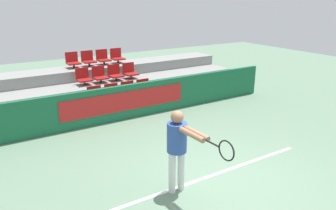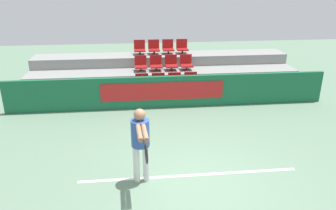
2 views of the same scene
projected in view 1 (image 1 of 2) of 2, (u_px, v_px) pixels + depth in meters
ground_plane at (224, 180)px, 6.46m from camera, size 30.00×30.00×0.00m
court_baseline at (216, 174)px, 6.68m from camera, size 4.61×0.08×0.01m
barrier_wall at (131, 101)px, 9.64m from camera, size 10.04×0.14×1.03m
bleacher_tier_front at (123, 106)px, 10.25m from camera, size 9.64×1.07×0.37m
bleacher_tier_middle at (110, 92)px, 11.05m from camera, size 9.64×1.07×0.73m
bleacher_tier_back at (99, 81)px, 11.85m from camera, size 9.64×1.07×1.10m
stadium_chair_0 at (96, 97)px, 9.81m from camera, size 0.43×0.45×0.53m
stadium_chair_1 at (113, 94)px, 10.08m from camera, size 0.43×0.45×0.53m
stadium_chair_2 at (129, 91)px, 10.36m from camera, size 0.43×0.45×0.53m
stadium_chair_3 at (145, 89)px, 10.63m from camera, size 0.43×0.45×0.53m
stadium_chair_4 at (84, 78)px, 10.55m from camera, size 0.43×0.45×0.53m
stadium_chair_5 at (100, 75)px, 10.83m from camera, size 0.43×0.45×0.53m
stadium_chair_6 at (115, 74)px, 11.10m from camera, size 0.43×0.45×0.53m
stadium_chair_7 at (130, 72)px, 11.38m from camera, size 0.43×0.45×0.53m
stadium_chair_8 at (73, 61)px, 11.29m from camera, size 0.43×0.45×0.53m
stadium_chair_9 at (88, 59)px, 11.57m from camera, size 0.43×0.45×0.53m
stadium_chair_10 at (103, 58)px, 11.84m from camera, size 0.43×0.45×0.53m
stadium_chair_11 at (117, 57)px, 12.12m from camera, size 0.43×0.45×0.53m
tennis_player at (179, 143)px, 5.76m from camera, size 0.36×1.55×1.58m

